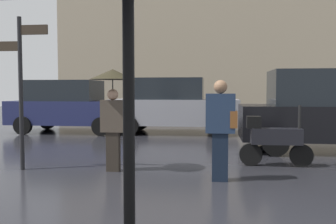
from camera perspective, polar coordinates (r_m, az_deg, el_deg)
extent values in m
cylinder|color=black|center=(2.32, -6.09, -4.02)|extent=(0.07, 0.07, 2.46)
cube|color=#2A241E|center=(7.06, -8.50, -6.09)|extent=(0.24, 0.16, 0.75)
cube|color=#473D33|center=(6.99, -8.55, -0.63)|extent=(0.44, 0.20, 0.60)
sphere|color=tan|center=(6.97, -8.57, 2.69)|extent=(0.21, 0.21, 0.21)
cylinder|color=black|center=(6.97, -8.58, 3.78)|extent=(0.02, 0.02, 0.30)
cone|color=#2D2818|center=(6.98, -8.60, 5.81)|extent=(0.86, 0.86, 0.19)
cube|color=black|center=(6.29, 8.07, -6.93)|extent=(0.27, 0.17, 0.82)
cube|color=#1E2D47|center=(6.20, 8.13, -0.20)|extent=(0.49, 0.22, 0.66)
sphere|color=#936B4C|center=(6.19, 8.16, 3.90)|extent=(0.23, 0.23, 0.23)
cube|color=brown|center=(6.21, 10.14, -1.13)|extent=(0.12, 0.24, 0.28)
cylinder|color=black|center=(7.84, 20.01, -6.37)|extent=(0.46, 0.09, 0.46)
cylinder|color=black|center=(7.68, 12.72, -6.45)|extent=(0.46, 0.09, 0.46)
cube|color=black|center=(7.69, 16.45, -3.63)|extent=(0.99, 0.32, 0.32)
cube|color=black|center=(7.60, 13.15, -1.54)|extent=(0.28, 0.28, 0.24)
cylinder|color=black|center=(7.74, 19.76, -1.04)|extent=(0.06, 0.06, 0.55)
cube|color=gray|center=(13.07, 1.05, 0.05)|extent=(4.48, 1.84, 0.89)
cube|color=black|center=(13.08, 0.07, 3.63)|extent=(2.47, 1.69, 0.75)
cylinder|color=black|center=(13.95, 7.42, -1.59)|extent=(0.66, 0.18, 0.66)
cylinder|color=black|center=(12.12, 7.45, -2.34)|extent=(0.66, 0.18, 0.66)
cylinder|color=black|center=(14.24, -4.40, -1.47)|extent=(0.66, 0.18, 0.66)
cylinder|color=black|center=(12.45, -6.10, -2.18)|extent=(0.66, 0.18, 0.66)
cube|color=black|center=(9.99, 23.58, -1.50)|extent=(4.31, 1.70, 0.85)
cube|color=black|center=(9.90, 22.50, 3.50)|extent=(2.37, 1.56, 0.88)
cylinder|color=black|center=(10.57, 14.90, -3.40)|extent=(0.61, 0.18, 0.61)
cylinder|color=black|center=(8.90, 16.37, -4.67)|extent=(0.61, 0.18, 0.61)
cube|color=#1E234C|center=(13.87, -14.70, -0.02)|extent=(4.31, 1.90, 0.84)
cube|color=black|center=(13.93, -15.57, 3.22)|extent=(2.37, 1.74, 0.74)
cylinder|color=black|center=(14.35, -8.07, -1.51)|extent=(0.63, 0.18, 0.63)
cylinder|color=black|center=(12.54, -10.34, -2.23)|extent=(0.63, 0.18, 0.63)
cylinder|color=black|center=(15.32, -18.22, -1.34)|extent=(0.63, 0.18, 0.63)
cylinder|color=black|center=(13.64, -21.63, -1.96)|extent=(0.63, 0.18, 0.63)
cylinder|color=black|center=(7.56, -21.88, 2.61)|extent=(0.08, 0.08, 2.92)
cube|color=#33281E|center=(7.51, -20.18, 11.90)|extent=(0.56, 0.04, 0.18)
cube|color=#33281E|center=(7.73, -23.74, 9.33)|extent=(0.52, 0.04, 0.18)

